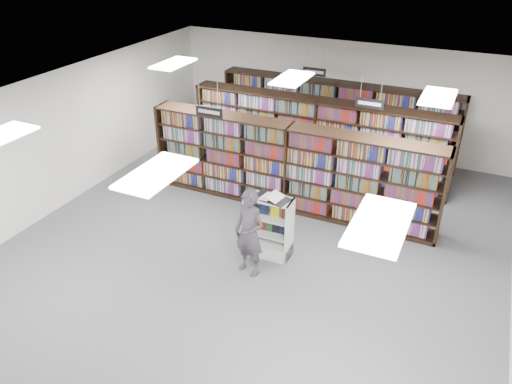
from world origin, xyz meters
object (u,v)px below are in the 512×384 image
at_px(bookshelf_row_near, 289,167).
at_px(endcap_display, 269,234).
at_px(shopper, 249,233).
at_px(open_book, 271,197).

relative_size(bookshelf_row_near, endcap_display, 5.25).
height_order(bookshelf_row_near, endcap_display, bookshelf_row_near).
bearing_deg(endcap_display, bookshelf_row_near, 98.88).
xyz_separation_m(endcap_display, shopper, (-0.09, -0.74, 0.45)).
relative_size(bookshelf_row_near, open_book, 9.06).
bearing_deg(bookshelf_row_near, shopper, -84.41).
bearing_deg(bookshelf_row_near, endcap_display, -79.71).
relative_size(endcap_display, open_book, 1.72).
bearing_deg(open_book, shopper, -91.40).
distance_m(bookshelf_row_near, open_book, 2.06).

